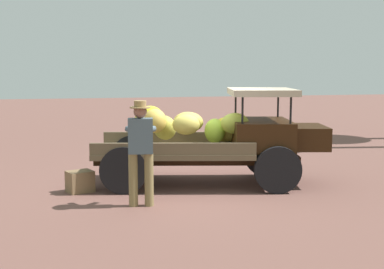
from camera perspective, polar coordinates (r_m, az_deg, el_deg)
name	(u,v)px	position (r m, az deg, el deg)	size (l,w,h in m)	color
ground_plane	(193,186)	(9.96, 0.10, -5.75)	(60.00, 60.00, 0.00)	brown
truck	(222,137)	(10.03, 3.40, -0.33)	(4.65, 2.52, 1.87)	black
farmer	(141,146)	(8.40, -5.75, -1.33)	(0.52, 0.48, 1.75)	olive
wooden_crate	(80,181)	(9.67, -12.38, -5.14)	(0.45, 0.37, 0.39)	olive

